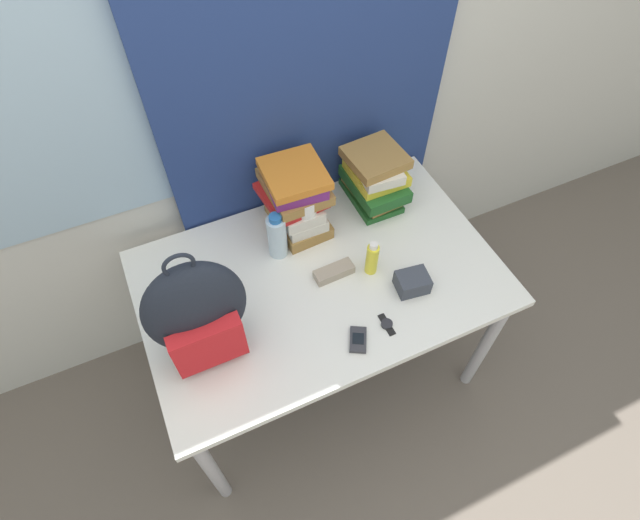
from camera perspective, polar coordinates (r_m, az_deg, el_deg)
The scene contains 14 objects.
ground_plane at distance 2.39m, azimuth 4.50°, elevation -20.06°, with size 12.00×12.00×0.00m, color #665B51.
wall_back at distance 1.85m, azimuth -7.07°, elevation 19.13°, with size 6.00×0.06×2.50m.
curtain_blue at distance 1.86m, azimuth -1.23°, elevation 19.61°, with size 1.13×0.04×2.50m.
desk at distance 1.93m, azimuth 0.00°, elevation -3.22°, with size 1.32×0.85×0.75m.
backpack at distance 1.59m, azimuth -13.91°, elevation -5.79°, with size 0.32×0.19×0.48m.
book_stack_left at distance 1.91m, azimuth -2.84°, elevation 7.15°, with size 0.24×0.29×0.30m.
book_stack_center at distance 2.04m, azimuth 6.24°, elevation 9.37°, with size 0.23×0.28×0.24m.
water_bottle at distance 1.86m, azimuth -4.92°, elevation 2.75°, with size 0.07×0.07×0.21m.
sports_bottle at distance 1.88m, azimuth -1.61°, elevation 4.64°, with size 0.08×0.08×0.24m.
sunscreen_bottle at distance 1.83m, azimuth 5.97°, elevation 0.18°, with size 0.05×0.05×0.16m.
cell_phone at distance 1.72m, azimuth 4.37°, elevation -9.07°, with size 0.09×0.11×0.02m.
sunglasses_case at distance 1.85m, azimuth 1.60°, elevation -1.36°, with size 0.15×0.06×0.04m.
camera_pouch at distance 1.83m, azimuth 10.51°, elevation -2.52°, with size 0.13×0.11×0.07m.
wristwatch at distance 1.76m, azimuth 7.64°, elevation -7.29°, with size 0.04×0.09×0.01m.
Camera 1 is at (-0.44, -0.54, 2.28)m, focal length 28.00 mm.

